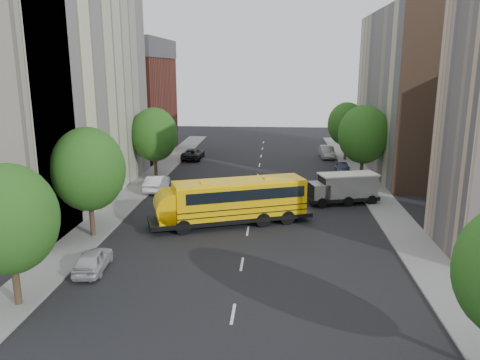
# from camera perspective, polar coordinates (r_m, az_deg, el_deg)

# --- Properties ---
(ground) EXTENTS (120.00, 120.00, 0.00)m
(ground) POSITION_cam_1_polar(r_m,az_deg,el_deg) (36.81, 1.14, -5.19)
(ground) COLOR black
(ground) RESTS_ON ground
(sidewalk_left) EXTENTS (3.00, 80.00, 0.12)m
(sidewalk_left) POSITION_cam_1_polar(r_m,az_deg,el_deg) (43.63, -13.74, -2.48)
(sidewalk_left) COLOR slate
(sidewalk_left) RESTS_ON ground
(sidewalk_right) EXTENTS (3.00, 80.00, 0.12)m
(sidewalk_right) POSITION_cam_1_polar(r_m,az_deg,el_deg) (42.59, 17.20, -3.10)
(sidewalk_right) COLOR slate
(sidewalk_right) RESTS_ON ground
(lane_markings) EXTENTS (0.15, 64.00, 0.01)m
(lane_markings) POSITION_cam_1_polar(r_m,az_deg,el_deg) (46.38, 1.85, -1.20)
(lane_markings) COLOR silver
(lane_markings) RESTS_ON ground
(building_left_cream) EXTENTS (10.00, 26.00, 20.00)m
(building_left_cream) POSITION_cam_1_polar(r_m,az_deg,el_deg) (45.44, -22.01, 10.30)
(building_left_cream) COLOR beige
(building_left_cream) RESTS_ON ground
(building_left_redbrick) EXTENTS (10.00, 15.00, 13.00)m
(building_left_redbrick) POSITION_cam_1_polar(r_m,az_deg,el_deg) (66.10, -13.33, 8.62)
(building_left_redbrick) COLOR maroon
(building_left_redbrick) RESTS_ON ground
(building_right_far) EXTENTS (10.00, 22.00, 18.00)m
(building_right_far) POSITION_cam_1_polar(r_m,az_deg,el_deg) (57.16, 21.03, 9.87)
(building_right_far) COLOR #B4A78C
(building_right_far) RESTS_ON ground
(building_right_sidewall) EXTENTS (10.10, 0.30, 18.00)m
(building_right_sidewall) POSITION_cam_1_polar(r_m,az_deg,el_deg) (46.72, 24.80, 8.88)
(building_right_sidewall) COLOR brown
(building_right_sidewall) RESTS_ON ground
(street_tree_0) EXTENTS (4.80, 4.80, 7.41)m
(street_tree_0) POSITION_cam_1_polar(r_m,az_deg,el_deg) (25.54, -26.37, -4.31)
(street_tree_0) COLOR #38281C
(street_tree_0) RESTS_ON ground
(street_tree_1) EXTENTS (5.12, 5.12, 7.90)m
(street_tree_1) POSITION_cam_1_polar(r_m,az_deg,el_deg) (34.11, -18.01, 1.24)
(street_tree_1) COLOR #38281C
(street_tree_1) RESTS_ON ground
(street_tree_2) EXTENTS (4.99, 4.99, 7.71)m
(street_tree_2) POSITION_cam_1_polar(r_m,az_deg,el_deg) (50.96, -10.41, 5.47)
(street_tree_2) COLOR #38281C
(street_tree_2) RESTS_ON ground
(street_tree_4) EXTENTS (5.25, 5.25, 8.10)m
(street_tree_4) POSITION_cam_1_polar(r_m,az_deg,el_deg) (50.08, 14.84, 5.39)
(street_tree_4) COLOR #38281C
(street_tree_4) RESTS_ON ground
(street_tree_5) EXTENTS (4.86, 4.86, 7.51)m
(street_tree_5) POSITION_cam_1_polar(r_m,az_deg,el_deg) (61.87, 12.87, 6.65)
(street_tree_5) COLOR #38281C
(street_tree_5) RESTS_ON ground
(school_bus) EXTENTS (12.71, 7.04, 3.54)m
(school_bus) POSITION_cam_1_polar(r_m,az_deg,el_deg) (35.79, -1.33, -2.43)
(school_bus) COLOR black
(school_bus) RESTS_ON ground
(safari_truck) EXTENTS (6.69, 3.81, 2.71)m
(safari_truck) POSITION_cam_1_polar(r_m,az_deg,el_deg) (42.42, 12.44, -0.94)
(safari_truck) COLOR black
(safari_truck) RESTS_ON ground
(parked_car_0) EXTENTS (1.94, 4.12, 1.36)m
(parked_car_0) POSITION_cam_1_polar(r_m,az_deg,el_deg) (29.60, -17.49, -9.27)
(parked_car_0) COLOR silver
(parked_car_0) RESTS_ON ground
(parked_car_1) EXTENTS (1.65, 4.74, 1.56)m
(parked_car_1) POSITION_cam_1_polar(r_m,az_deg,el_deg) (46.56, -10.09, -0.36)
(parked_car_1) COLOR silver
(parked_car_1) RESTS_ON ground
(parked_car_2) EXTENTS (2.53, 5.32, 1.47)m
(parked_car_2) POSITION_cam_1_polar(r_m,az_deg,el_deg) (61.94, -5.74, 3.21)
(parked_car_2) COLOR black
(parked_car_2) RESTS_ON ground
(parked_car_4) EXTENTS (1.68, 4.01, 1.36)m
(parked_car_4) POSITION_cam_1_polar(r_m,az_deg,el_deg) (54.27, 12.42, 1.41)
(parked_car_4) COLOR #343D5C
(parked_car_4) RESTS_ON ground
(parked_car_5) EXTENTS (1.91, 4.88, 1.58)m
(parked_car_5) POSITION_cam_1_polar(r_m,az_deg,el_deg) (63.70, 10.53, 3.40)
(parked_car_5) COLOR gray
(parked_car_5) RESTS_ON ground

